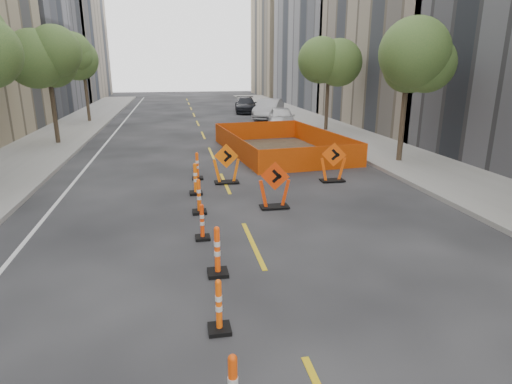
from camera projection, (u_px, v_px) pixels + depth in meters
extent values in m
plane|color=black|center=(296.00, 338.00, 7.19)|extent=(140.00, 140.00, 0.00)
cube|color=gray|center=(410.00, 161.00, 20.08)|extent=(4.00, 90.00, 0.15)
cube|color=#4C4C51|center=(0.00, 35.00, 39.02)|extent=(12.00, 16.00, 14.00)
cube|color=gray|center=(45.00, 18.00, 53.60)|extent=(12.00, 20.00, 20.00)
cube|color=gray|center=(436.00, 27.00, 30.64)|extent=(12.00, 16.00, 14.00)
cube|color=gray|center=(349.00, 10.00, 45.22)|extent=(12.00, 18.00, 20.00)
cube|color=tan|center=(299.00, 39.00, 63.11)|extent=(12.00, 14.00, 16.00)
cylinder|color=#382B1E|center=(55.00, 117.00, 24.05)|extent=(0.24, 0.24, 3.15)
sphere|color=#345E28|center=(48.00, 62.00, 23.20)|extent=(2.80, 2.80, 2.80)
cylinder|color=#382B1E|center=(88.00, 102.00, 33.46)|extent=(0.24, 0.24, 3.15)
sphere|color=#345E28|center=(83.00, 63.00, 32.61)|extent=(2.80, 2.80, 2.80)
cylinder|color=#382B1E|center=(402.00, 129.00, 19.54)|extent=(0.24, 0.24, 3.15)
sphere|color=#345E28|center=(408.00, 62.00, 18.69)|extent=(2.80, 2.80, 2.80)
cylinder|color=#382B1E|center=(327.00, 108.00, 28.96)|extent=(0.24, 0.24, 3.15)
sphere|color=#345E28|center=(329.00, 63.00, 28.10)|extent=(2.80, 2.80, 2.80)
imported|color=silver|center=(281.00, 118.00, 30.65)|extent=(2.53, 4.74, 1.53)
imported|color=#9A9A9F|center=(269.00, 109.00, 35.76)|extent=(3.68, 5.37, 1.68)
imported|color=black|center=(246.00, 105.00, 40.89)|extent=(2.58, 5.13, 1.43)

